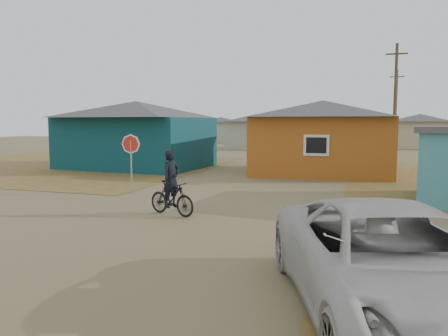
{
  "coord_description": "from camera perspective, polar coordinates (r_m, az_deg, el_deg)",
  "views": [
    {
      "loc": [
        4.75,
        -10.01,
        2.74
      ],
      "look_at": [
        0.5,
        3.0,
        1.3
      ],
      "focal_mm": 35.0,
      "sensor_mm": 36.0,
      "label": 1
    }
  ],
  "objects": [
    {
      "name": "house_beige_east",
      "position": [
        50.29,
        24.16,
        4.49
      ],
      "size": [
        6.95,
        6.05,
        3.6
      ],
      "color": "tan",
      "rests_on": "ground"
    },
    {
      "name": "utility_pole_near",
      "position": [
        32.09,
        21.42,
        8.1
      ],
      "size": [
        1.4,
        0.2,
        8.0
      ],
      "color": "#4E412E",
      "rests_on": "ground"
    },
    {
      "name": "grass_nw",
      "position": [
        29.81,
        -20.99,
        0.35
      ],
      "size": [
        20.0,
        18.0,
        0.0
      ],
      "primitive_type": "cube",
      "color": "olive",
      "rests_on": "ground"
    },
    {
      "name": "ground",
      "position": [
        11.42,
        -7.15,
        -7.93
      ],
      "size": [
        120.0,
        120.0,
        0.0
      ],
      "primitive_type": "plane",
      "color": "olive"
    },
    {
      "name": "house_pale_west",
      "position": [
        45.32,
        4.38,
        4.88
      ],
      "size": [
        7.04,
        6.15,
        3.6
      ],
      "color": "#9DA68F",
      "rests_on": "ground"
    },
    {
      "name": "stop_sign",
      "position": [
        16.95,
        -12.07,
        2.34
      ],
      "size": [
        0.72,
        0.27,
        2.29
      ],
      "color": "gray",
      "rests_on": "ground"
    },
    {
      "name": "vehicle",
      "position": [
        6.57,
        21.25,
        -11.66
      ],
      "size": [
        4.33,
        6.25,
        1.59
      ],
      "primitive_type": "imported",
      "rotation": [
        0.0,
        0.0,
        0.33
      ],
      "color": "#BABBB6",
      "rests_on": "ground"
    },
    {
      "name": "house_yellow",
      "position": [
        24.13,
        12.76,
        4.11
      ],
      "size": [
        7.72,
        6.76,
        3.9
      ],
      "color": "#AA591A",
      "rests_on": "ground"
    },
    {
      "name": "cyclist",
      "position": [
        12.95,
        -6.87,
        -3.09
      ],
      "size": [
        1.77,
        1.01,
        1.93
      ],
      "color": "black",
      "rests_on": "ground"
    },
    {
      "name": "utility_pole_far",
      "position": [
        48.11,
        21.54,
        7.27
      ],
      "size": [
        1.4,
        0.2,
        8.0
      ],
      "color": "#4E412E",
      "rests_on": "ground"
    },
    {
      "name": "house_teal",
      "position": [
        27.0,
        -11.34,
        4.44
      ],
      "size": [
        8.93,
        7.08,
        4.0
      ],
      "color": "#0B363D",
      "rests_on": "ground"
    },
    {
      "name": "house_pale_north",
      "position": [
        59.08,
        -0.42,
        5.06
      ],
      "size": [
        6.28,
        5.81,
        3.4
      ],
      "color": "#9DA68F",
      "rests_on": "ground"
    }
  ]
}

